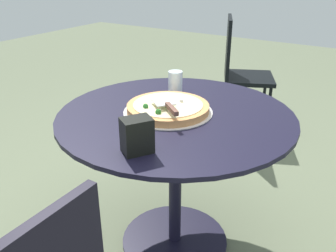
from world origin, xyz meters
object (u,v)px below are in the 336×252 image
Objects in this scene: pizza_server at (168,105)px; drinking_cup at (175,82)px; napkin_dispenser at (137,135)px; patio_table at (176,148)px; pizza_on_tray at (168,108)px; patio_chair_near at (240,68)px.

drinking_cup is (0.14, -0.30, -0.01)m from pizza_server.
napkin_dispenser is (-0.21, 0.58, 0.01)m from drinking_cup.
drinking_cup is at bearing -58.04° from patio_table.
napkin_dispenser is at bearing 102.23° from pizza_server.
drinking_cup reaches higher than patio_table.
napkin_dispenser reaches higher than drinking_cup.
pizza_server is at bearing 121.27° from pizza_on_tray.
drinking_cup is (0.14, -0.22, 0.22)m from patio_table.
napkin_dispenser is (-0.10, 0.35, 0.04)m from pizza_on_tray.
pizza_server is 0.22× the size of patio_chair_near.
drinking_cup is 0.11× the size of patio_chair_near.
napkin_dispenser is 1.74m from patio_chair_near.
pizza_on_tray is at bearing 114.47° from drinking_cup.
drinking_cup reaches higher than pizza_server.
napkin_dispenser is at bearing 109.54° from drinking_cup.
pizza_server is 1.45m from patio_chair_near.
pizza_on_tray is 1.38m from patio_chair_near.
pizza_server is 1.89× the size of drinking_cup.
patio_chair_near reaches higher than drinking_cup.
pizza_on_tray reaches higher than patio_table.
pizza_on_tray is 1.93× the size of pizza_server.
pizza_server reaches higher than patio_table.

